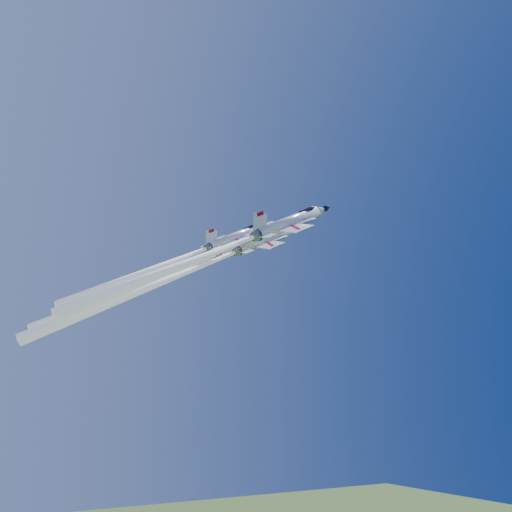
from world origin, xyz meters
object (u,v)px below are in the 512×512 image
jet_lead (190,270)px  jet_slot (182,258)px  jet_right (223,249)px  jet_left (175,271)px

jet_lead → jet_slot: size_ratio=1.34×
jet_right → jet_lead: bearing=172.6°
jet_left → jet_right: 14.00m
jet_left → jet_slot: 6.54m
jet_right → jet_slot: (-3.76, 7.41, -0.26)m
jet_left → jet_slot: bearing=-23.6°
jet_left → jet_slot: jet_left is taller
jet_right → jet_left: bearing=178.6°
jet_lead → jet_left: 3.31m
jet_lead → jet_left: (-1.64, 2.86, 0.25)m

